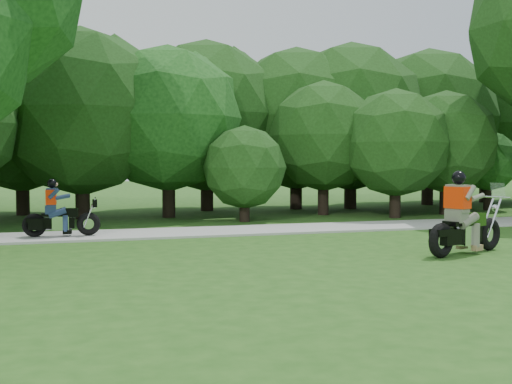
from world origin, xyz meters
TOP-DOWN VIEW (x-y plane):
  - ground at (0.00, 0.00)m, footprint 100.00×100.00m
  - walkway at (0.00, 8.00)m, footprint 60.00×2.20m
  - tree_line at (0.70, 14.70)m, footprint 39.65×11.62m
  - chopper_motorcycle at (1.35, 2.39)m, footprint 2.47×1.32m
  - touring_motorcycle at (-7.04, 7.83)m, footprint 1.96×0.59m

SIDE VIEW (x-z plane):
  - ground at x=0.00m, z-range 0.00..0.00m
  - walkway at x=0.00m, z-range 0.00..0.06m
  - touring_motorcycle at x=-7.04m, z-range -0.14..1.35m
  - chopper_motorcycle at x=1.35m, z-range -0.24..1.58m
  - tree_line at x=0.70m, z-range -0.05..7.17m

